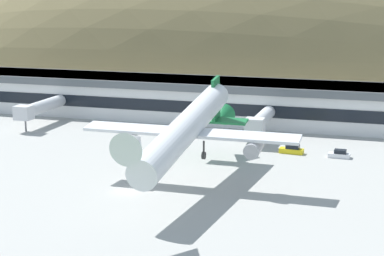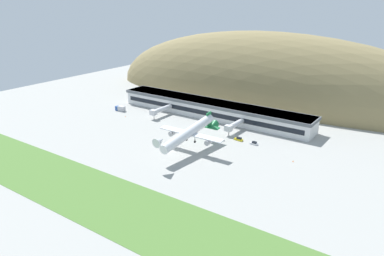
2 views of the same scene
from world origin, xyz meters
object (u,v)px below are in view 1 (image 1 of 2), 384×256
at_px(jetway_0, 39,107).
at_px(service_car_0, 292,150).
at_px(jetway_1, 261,120).
at_px(service_car_1, 339,154).
at_px(cargo_airplane, 187,129).
at_px(terminal_building, 173,96).

height_order(jetway_0, service_car_0, jetway_0).
bearing_deg(jetway_1, service_car_0, -48.21).
bearing_deg(jetway_0, service_car_0, -7.83).
bearing_deg(jetway_0, service_car_1, -7.21).
bearing_deg(service_car_0, jetway_1, 131.79).
bearing_deg(jetway_0, cargo_airplane, -36.28).
relative_size(terminal_building, service_car_0, 27.31).
xyz_separation_m(terminal_building, cargo_airplane, (18.68, -48.13, 3.64)).
relative_size(jetway_1, cargo_airplane, 0.35).
height_order(service_car_0, service_car_1, service_car_0).
xyz_separation_m(terminal_building, jetway_0, (-24.28, -16.59, -1.11)).
distance_m(terminal_building, cargo_airplane, 51.75).
bearing_deg(jetway_1, cargo_airplane, -98.04).
distance_m(terminal_building, jetway_1, 28.19).
relative_size(terminal_building, cargo_airplane, 2.64).
bearing_deg(jetway_0, jetway_1, 0.77).
height_order(jetway_0, cargo_airplane, cargo_airplane).
distance_m(jetway_1, service_car_1, 18.17).
height_order(jetway_0, service_car_1, jetway_0).
bearing_deg(service_car_0, service_car_1, -3.10).
bearing_deg(service_car_1, service_car_0, 176.90).
height_order(terminal_building, cargo_airplane, cargo_airplane).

